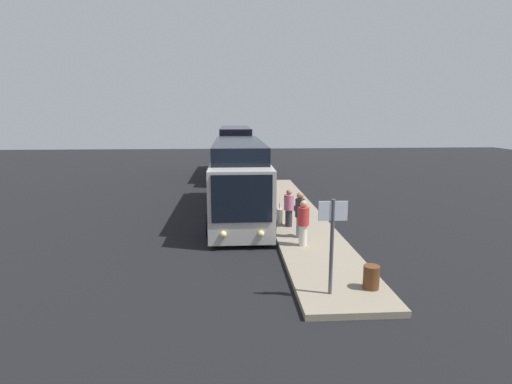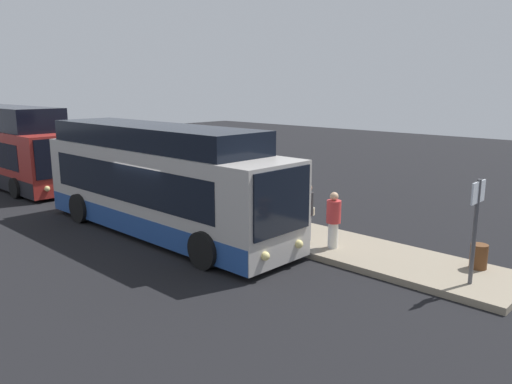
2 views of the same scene
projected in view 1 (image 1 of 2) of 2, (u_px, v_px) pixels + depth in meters
ground at (234, 217)px, 19.23m from camera, size 80.00×80.00×0.00m
platform at (294, 215)px, 19.39m from camera, size 20.00×2.61×0.18m
bus_lead at (239, 182)px, 19.51m from camera, size 10.75×2.78×3.62m
bus_second at (235, 155)px, 32.24m from camera, size 11.67×2.77×3.89m
passenger_boarding at (300, 213)px, 15.36m from camera, size 0.49×0.60×1.79m
passenger_waiting at (303, 222)px, 14.39m from camera, size 0.59×0.59×1.68m
passenger_with_bags at (289, 207)px, 16.90m from camera, size 0.48×0.64×1.60m
suitcase at (279, 216)px, 17.53m from camera, size 0.45×0.21×0.88m
sign_post at (332, 234)px, 10.32m from camera, size 0.10×0.76×2.57m
trash_bin at (371, 277)px, 10.89m from camera, size 0.44×0.44×0.65m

